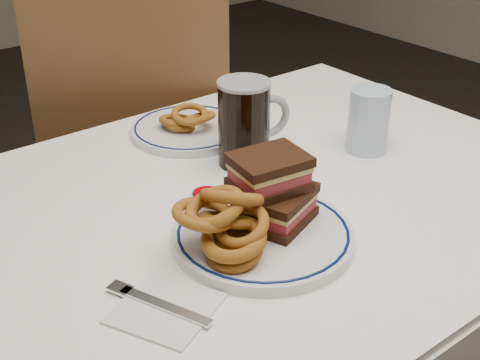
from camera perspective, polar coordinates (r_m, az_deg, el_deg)
dining_table at (r=1.19m, az=-0.47°, el=-6.28°), size 1.27×0.87×0.75m
chair_far at (r=1.79m, az=-9.34°, el=2.39°), size 0.60×0.60×1.00m
main_plate at (r=1.03m, az=1.98°, el=-4.75°), size 0.28×0.28×0.02m
reuben_sandwich at (r=1.02m, az=2.94°, el=-0.82°), size 0.14×0.12×0.11m
onion_rings_main at (r=0.96m, az=-1.07°, el=-3.65°), size 0.14×0.14×0.12m
ketchup_ramekin at (r=1.06m, az=-2.80°, el=-1.83°), size 0.06×0.06×0.03m
beer_mug at (r=1.23m, az=0.48°, el=4.95°), size 0.14×0.10×0.16m
water_glass at (r=1.31m, az=10.92°, el=5.01°), size 0.08×0.08×0.13m
far_plate at (r=1.38m, az=-4.37°, el=4.35°), size 0.24×0.24×0.02m
onion_rings_far at (r=1.36m, az=-4.61°, el=5.20°), size 0.10×0.11×0.06m
napkin_fork at (r=0.91m, az=-6.55°, el=-10.74°), size 0.16×0.17×0.01m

